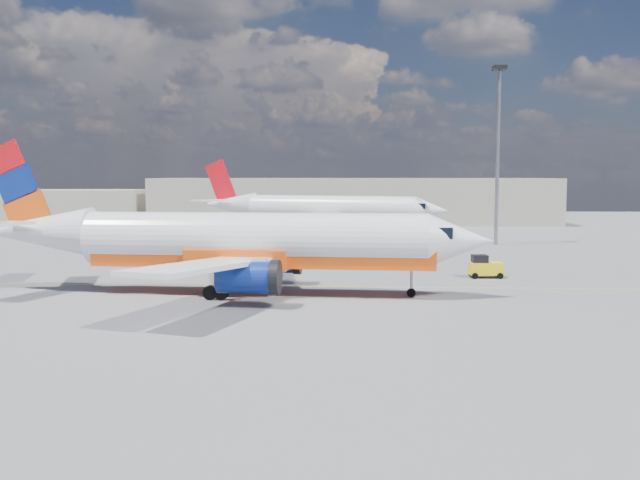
{
  "coord_description": "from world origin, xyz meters",
  "views": [
    {
      "loc": [
        5.32,
        -50.69,
        8.43
      ],
      "look_at": [
        2.65,
        3.84,
        3.5
      ],
      "focal_mm": 40.0,
      "sensor_mm": 36.0,
      "label": 1
    }
  ],
  "objects_px": {
    "main_jet": "(239,242)",
    "gse_tug": "(485,267)",
    "second_jet": "(324,210)",
    "traffic_cone": "(239,287)"
  },
  "relations": [
    {
      "from": "second_jet",
      "to": "traffic_cone",
      "type": "xyz_separation_m",
      "value": [
        -4.26,
        -46.92,
        -3.39
      ]
    },
    {
      "from": "main_jet",
      "to": "second_jet",
      "type": "xyz_separation_m",
      "value": [
        3.89,
        48.74,
        -0.09
      ]
    },
    {
      "from": "second_jet",
      "to": "gse_tug",
      "type": "distance_m",
      "value": 42.58
    },
    {
      "from": "gse_tug",
      "to": "traffic_cone",
      "type": "distance_m",
      "value": 20.65
    },
    {
      "from": "second_jet",
      "to": "gse_tug",
      "type": "xyz_separation_m",
      "value": [
        15.08,
        -39.72,
        -2.73
      ]
    },
    {
      "from": "main_jet",
      "to": "gse_tug",
      "type": "height_order",
      "value": "main_jet"
    },
    {
      "from": "second_jet",
      "to": "traffic_cone",
      "type": "height_order",
      "value": "second_jet"
    },
    {
      "from": "second_jet",
      "to": "main_jet",
      "type": "bearing_deg",
      "value": -76.88
    },
    {
      "from": "main_jet",
      "to": "traffic_cone",
      "type": "xyz_separation_m",
      "value": [
        -0.37,
        1.82,
        -3.48
      ]
    },
    {
      "from": "main_jet",
      "to": "gse_tug",
      "type": "distance_m",
      "value": 21.2
    }
  ]
}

